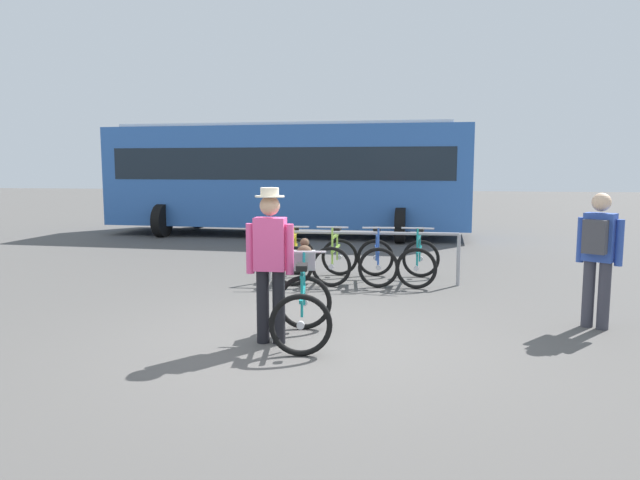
# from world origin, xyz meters

# --- Properties ---
(ground_plane) EXTENTS (80.00, 80.00, 0.00)m
(ground_plane) POSITION_xyz_m (0.00, 0.00, 0.00)
(ground_plane) COLOR #514F4C
(bike_rack_rail) EXTENTS (3.21, 0.19, 0.88)m
(bike_rack_rail) POSITION_xyz_m (0.35, 3.48, 0.66)
(bike_rack_rail) COLOR #99999E
(bike_rack_rail) RESTS_ON ground
(racked_bike_yellow) EXTENTS (0.80, 1.18, 0.97)m
(racked_bike_yellow) POSITION_xyz_m (-0.81, 3.61, 0.37)
(racked_bike_yellow) COLOR black
(racked_bike_yellow) RESTS_ON ground
(racked_bike_lime) EXTENTS (0.67, 1.10, 0.97)m
(racked_bike_lime) POSITION_xyz_m (-0.11, 3.64, 0.37)
(racked_bike_lime) COLOR black
(racked_bike_lime) RESTS_ON ground
(racked_bike_blue) EXTENTS (0.78, 1.17, 0.97)m
(racked_bike_blue) POSITION_xyz_m (0.59, 3.67, 0.37)
(racked_bike_blue) COLOR black
(racked_bike_blue) RESTS_ON ground
(racked_bike_teal) EXTENTS (0.74, 1.16, 0.97)m
(racked_bike_teal) POSITION_xyz_m (1.29, 3.70, 0.37)
(racked_bike_teal) COLOR black
(racked_bike_teal) RESTS_ON ground
(featured_bicycle) EXTENTS (0.81, 1.24, 1.09)m
(featured_bicycle) POSITION_xyz_m (-0.03, 0.20, 0.49)
(featured_bicycle) COLOR black
(featured_bicycle) RESTS_ON ground
(person_with_featured_bike) EXTENTS (0.53, 0.32, 1.72)m
(person_with_featured_bike) POSITION_xyz_m (-0.35, -0.03, 0.95)
(person_with_featured_bike) COLOR black
(person_with_featured_bike) RESTS_ON ground
(pedestrian_with_backpack) EXTENTS (0.47, 0.45, 1.64)m
(pedestrian_with_backpack) POSITION_xyz_m (3.38, 1.18, 0.94)
(pedestrian_with_backpack) COLOR #383842
(pedestrian_with_backpack) RESTS_ON ground
(bus_distant) EXTENTS (10.10, 3.71, 3.08)m
(bus_distant) POSITION_xyz_m (-2.33, 10.20, 1.74)
(bus_distant) COLOR #3366B7
(bus_distant) RESTS_ON ground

